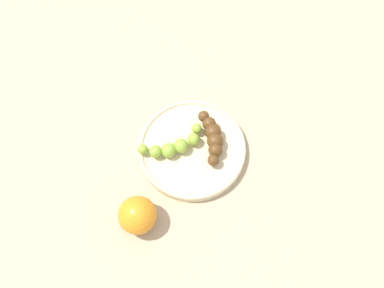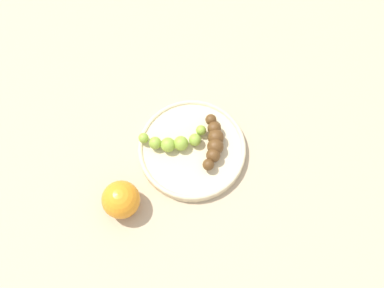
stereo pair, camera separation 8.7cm
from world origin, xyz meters
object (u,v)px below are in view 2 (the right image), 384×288
Objects in this scene: banana_overripe at (214,142)px; banana_green at (174,141)px; orange_fruit at (121,200)px; fruit_bowl at (192,149)px.

banana_green is at bearing -177.43° from banana_overripe.
orange_fruit is at bearing -142.16° from banana_overripe.
orange_fruit is at bearing -46.11° from banana_green.
banana_green is 1.61× the size of orange_fruit.
orange_fruit reaches higher than banana_green.
fruit_bowl is at bearing 71.75° from banana_green.
banana_overripe is 0.22m from orange_fruit.
banana_overripe is at bearing 81.49° from banana_green.
fruit_bowl is 1.87× the size of banana_green.
fruit_bowl is 1.97× the size of banana_overripe.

